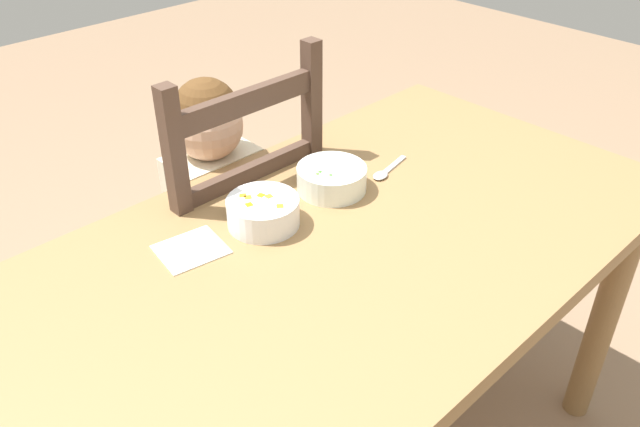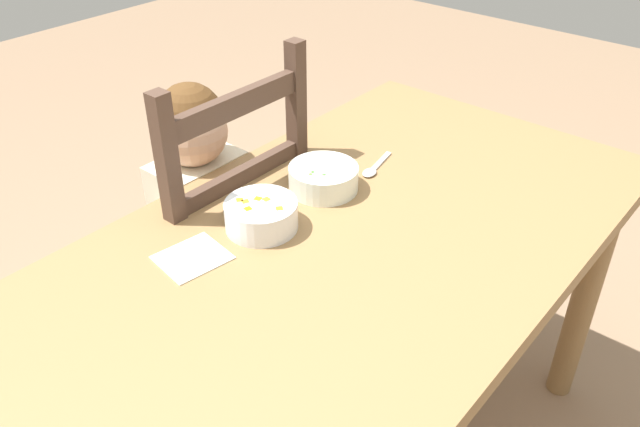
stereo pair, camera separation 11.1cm
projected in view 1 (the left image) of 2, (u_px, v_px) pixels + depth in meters
dining_table at (321, 294)px, 1.31m from camera, size 1.60×0.80×0.77m
dining_chair at (227, 253)px, 1.72m from camera, size 0.42×0.42×1.06m
child_figure at (222, 205)px, 1.64m from camera, size 0.32×0.31×0.97m
bowl_of_peas at (332, 178)px, 1.43m from camera, size 0.15×0.15×0.06m
bowl_of_carrots at (263, 211)px, 1.31m from camera, size 0.15×0.15×0.06m
spoon at (385, 172)px, 1.50m from camera, size 0.14×0.05×0.01m
paper_napkin at (191, 249)px, 1.26m from camera, size 0.14×0.13×0.00m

